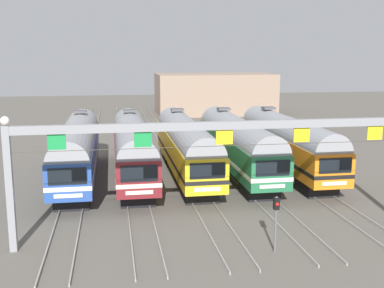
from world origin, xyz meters
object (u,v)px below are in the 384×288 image
at_px(commuter_train_blue, 77,148).
at_px(yard_signal_mast, 276,214).
at_px(commuter_train_orange, 287,141).
at_px(commuter_train_yellow, 186,145).
at_px(commuter_train_maroon, 133,146).
at_px(catenary_gantry, 224,144).
at_px(commuter_train_green, 237,143).

relative_size(commuter_train_blue, yard_signal_mast, 6.14).
xyz_separation_m(commuter_train_blue, commuter_train_orange, (17.23, 0.00, 0.00)).
bearing_deg(commuter_train_yellow, yard_signal_mast, -82.28).
bearing_deg(commuter_train_maroon, commuter_train_yellow, 0.00).
xyz_separation_m(commuter_train_maroon, commuter_train_orange, (12.92, 0.00, 0.00)).
distance_m(commuter_train_yellow, catenary_gantry, 13.74).
height_order(commuter_train_blue, commuter_train_yellow, same).
distance_m(commuter_train_blue, commuter_train_orange, 17.23).
height_order(commuter_train_yellow, commuter_train_orange, same).
distance_m(commuter_train_blue, commuter_train_yellow, 8.61).
bearing_deg(yard_signal_mast, commuter_train_orange, 67.86).
xyz_separation_m(commuter_train_maroon, yard_signal_mast, (6.46, -15.88, -0.63)).
relative_size(commuter_train_blue, commuter_train_green, 1.00).
bearing_deg(commuter_train_orange, commuter_train_green, 180.00).
height_order(commuter_train_maroon, yard_signal_mast, commuter_train_maroon).
distance_m(commuter_train_maroon, commuter_train_orange, 12.92).
relative_size(commuter_train_green, yard_signal_mast, 6.14).
height_order(commuter_train_yellow, catenary_gantry, catenary_gantry).
bearing_deg(commuter_train_green, commuter_train_orange, 0.00).
bearing_deg(commuter_train_orange, catenary_gantry, -122.54).
distance_m(commuter_train_green, catenary_gantry, 14.40).
bearing_deg(commuter_train_orange, commuter_train_blue, 180.00).
bearing_deg(commuter_train_green, commuter_train_yellow, 180.00).
bearing_deg(commuter_train_orange, commuter_train_maroon, 180.00).
xyz_separation_m(commuter_train_orange, catenary_gantry, (-8.61, -13.50, 2.58)).
bearing_deg(catenary_gantry, commuter_train_orange, 57.46).
height_order(commuter_train_maroon, commuter_train_yellow, same).
relative_size(commuter_train_green, catenary_gantry, 0.80).
height_order(commuter_train_yellow, yard_signal_mast, commuter_train_yellow).
relative_size(commuter_train_yellow, commuter_train_orange, 1.00).
bearing_deg(commuter_train_yellow, commuter_train_green, 0.00).
bearing_deg(catenary_gantry, commuter_train_blue, 122.54).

